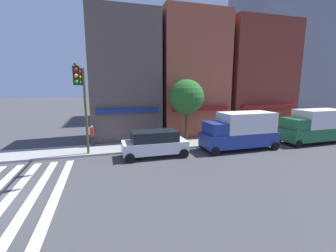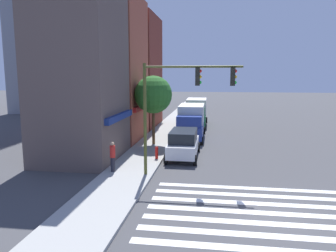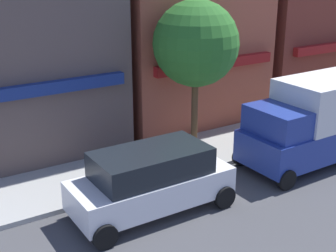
{
  "view_description": "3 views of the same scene",
  "coord_description": "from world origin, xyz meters",
  "px_view_note": "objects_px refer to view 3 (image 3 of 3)",
  "views": [
    {
      "loc": [
        5.43,
        -10.89,
        5.16
      ],
      "look_at": [
        10.3,
        6.0,
        2.0
      ],
      "focal_mm": 24.0,
      "sensor_mm": 36.0,
      "label": 1
    },
    {
      "loc": [
        -13.5,
        2.53,
        5.75
      ],
      "look_at": [
        10.3,
        6.0,
        2.0
      ],
      "focal_mm": 35.0,
      "sensor_mm": 36.0,
      "label": 2
    },
    {
      "loc": [
        2.85,
        -5.73,
        7.0
      ],
      "look_at": [
        10.3,
        6.0,
        2.0
      ],
      "focal_mm": 50.0,
      "sensor_mm": 36.0,
      "label": 3
    }
  ],
  "objects_px": {
    "suv_white": "(151,180)",
    "box_truck_blue": "(322,118)",
    "street_tree": "(196,44)",
    "fire_hydrant": "(90,180)"
  },
  "relations": [
    {
      "from": "box_truck_blue",
      "to": "fire_hydrant",
      "type": "distance_m",
      "value": 8.56
    },
    {
      "from": "suv_white",
      "to": "street_tree",
      "type": "distance_m",
      "value": 5.48
    },
    {
      "from": "suv_white",
      "to": "box_truck_blue",
      "type": "xyz_separation_m",
      "value": [
        7.14,
        -0.0,
        0.56
      ]
    },
    {
      "from": "suv_white",
      "to": "box_truck_blue",
      "type": "bearing_deg",
      "value": 0.02
    },
    {
      "from": "suv_white",
      "to": "box_truck_blue",
      "type": "relative_size",
      "value": 0.75
    },
    {
      "from": "box_truck_blue",
      "to": "street_tree",
      "type": "xyz_separation_m",
      "value": [
        -3.64,
        2.8,
        2.6
      ]
    },
    {
      "from": "box_truck_blue",
      "to": "street_tree",
      "type": "height_order",
      "value": "street_tree"
    },
    {
      "from": "fire_hydrant",
      "to": "street_tree",
      "type": "height_order",
      "value": "street_tree"
    },
    {
      "from": "suv_white",
      "to": "fire_hydrant",
      "type": "height_order",
      "value": "suv_white"
    },
    {
      "from": "suv_white",
      "to": "box_truck_blue",
      "type": "distance_m",
      "value": 7.16
    }
  ]
}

